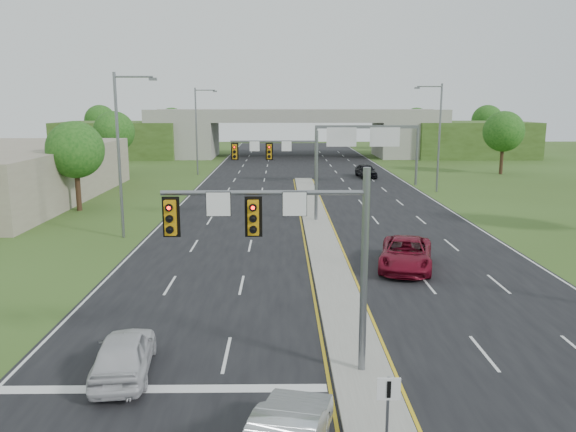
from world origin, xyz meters
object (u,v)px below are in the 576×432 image
Objects in this scene: sign_gantry at (366,138)px; car_white at (124,353)px; overpass at (296,136)px; signal_mast_far at (287,161)px; signal_mast_near at (295,239)px; car_far_c at (366,171)px; keep_right_sign at (388,402)px; car_far_a at (406,254)px.

sign_gantry is 2.60× the size of car_white.
overpass is 80.44m from car_white.
signal_mast_far is at bearing -109.38° from car_white.
car_far_c is at bearing 78.93° from signal_mast_near.
car_white is 0.91× the size of car_far_c.
overpass is at bearing 100.79° from sign_gantry.
signal_mast_far is (0.00, 25.00, 0.00)m from signal_mast_near.
car_far_c is at bearing 80.10° from sign_gantry.
car_far_c is at bearing 82.04° from keep_right_sign.
signal_mast_far is 1.18× the size of car_far_a.
signal_mast_far reaches higher than car_white.
sign_gantry is at bearing -105.70° from car_far_c.
car_far_a is at bearing -94.36° from sign_gantry.
signal_mast_near is at bearing 116.94° from keep_right_sign.
car_far_a is (6.46, 12.43, -3.88)m from signal_mast_near.
car_far_a is (4.20, -67.64, -2.71)m from overpass.
car_far_c is at bearing 69.28° from signal_mast_far.
sign_gantry is 32.95m from car_far_a.
car_far_a is at bearing -86.45° from overpass.
keep_right_sign is 0.03× the size of overpass.
overpass is at bearing 99.75° from car_far_c.
car_far_a is 1.21× the size of car_far_c.
sign_gantry is (8.95, 19.99, 0.51)m from signal_mast_far.
signal_mast_near reaches higher than keep_right_sign.
signal_mast_near is 52.92m from car_far_c.
overpass is (2.26, 80.07, -1.17)m from signal_mast_near.
signal_mast_far is 21.91m from sign_gantry.
car_far_a is at bearing -101.13° from car_far_c.
keep_right_sign is 9.20m from car_white.
sign_gantry is 8.18m from car_far_c.
car_white is at bearing -120.61° from car_far_a.
sign_gantry is at bearing -79.21° from overpass.
overpass is (-6.68, 35.08, -1.69)m from sign_gantry.
overpass is at bearing 88.38° from signal_mast_near.
overpass is 13.44× the size of car_far_a.
signal_mast_far is at bearing -114.11° from sign_gantry.
sign_gantry is at bearing 65.89° from signal_mast_far.
car_white is at bearing -95.69° from overpass.
signal_mast_far reaches higher than sign_gantry.
sign_gantry is (6.68, 49.45, 3.72)m from keep_right_sign.
signal_mast_near is 1.18× the size of car_far_a.
car_far_a is (4.20, 16.89, -0.67)m from keep_right_sign.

